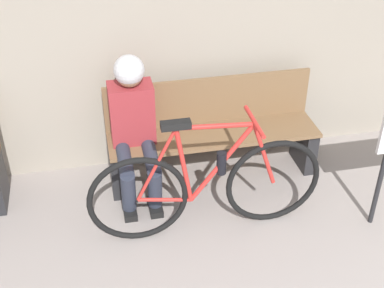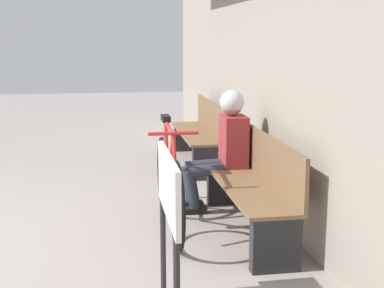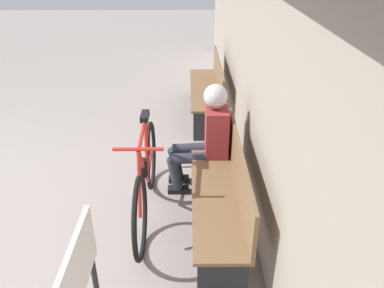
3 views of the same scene
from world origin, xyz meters
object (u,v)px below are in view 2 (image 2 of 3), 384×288
object	(u,v)px
park_bench_far	(200,134)
signboard	(169,200)
park_bench_near	(253,188)
bicycle	(169,184)
person_seated	(224,142)

from	to	relation	value
park_bench_far	signboard	xyz separation A→B (m)	(3.92, -0.88, 0.35)
park_bench_near	signboard	bearing A→B (deg)	-32.85
bicycle	park_bench_far	distance (m)	2.45
person_seated	signboard	bearing A→B (deg)	-20.90
bicycle	signboard	world-z (taller)	signboard
signboard	park_bench_far	bearing A→B (deg)	167.35
park_bench_near	bicycle	size ratio (longest dim) A/B	1.00
signboard	park_bench_near	bearing A→B (deg)	147.15
park_bench_near	person_seated	xyz separation A→B (m)	(-0.65, -0.11, 0.27)
bicycle	signboard	distance (m)	1.61
park_bench_near	signboard	size ratio (longest dim) A/B	1.71
bicycle	person_seated	distance (m)	0.78
person_seated	park_bench_far	xyz separation A→B (m)	(-1.91, 0.11, -0.27)
bicycle	person_seated	size ratio (longest dim) A/B	1.48
park_bench_far	signboard	size ratio (longest dim) A/B	1.75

